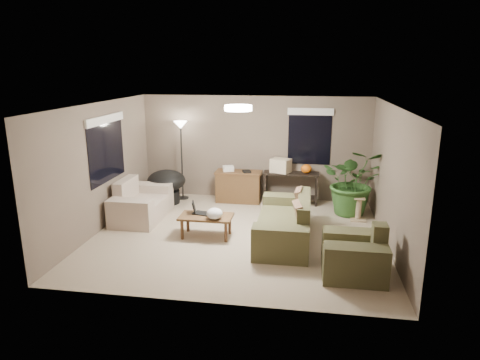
% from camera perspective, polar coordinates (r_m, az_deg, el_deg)
% --- Properties ---
extents(room_shell, '(5.50, 5.50, 5.50)m').
position_cam_1_polar(room_shell, '(7.97, -0.22, 1.02)').
color(room_shell, '#BDA78C').
rests_on(room_shell, ground).
extents(main_sofa, '(0.95, 2.20, 0.85)m').
position_cam_1_polar(main_sofa, '(8.08, 6.15, -5.97)').
color(main_sofa, '#4E4C2F').
rests_on(main_sofa, ground).
extents(throw_pillows, '(0.31, 1.38, 0.47)m').
position_cam_1_polar(throw_pillows, '(7.96, 8.05, -3.66)').
color(throw_pillows, '#8C7251').
rests_on(throw_pillows, main_sofa).
extents(loveseat, '(0.90, 1.60, 0.85)m').
position_cam_1_polar(loveseat, '(9.41, -13.12, -3.22)').
color(loveseat, beige).
rests_on(loveseat, ground).
extents(armchair, '(0.95, 1.00, 0.85)m').
position_cam_1_polar(armchair, '(7.00, 15.04, -9.79)').
color(armchair, brown).
rests_on(armchair, ground).
extents(coffee_table, '(1.00, 0.55, 0.42)m').
position_cam_1_polar(coffee_table, '(8.19, -4.55, -5.17)').
color(coffee_table, brown).
rests_on(coffee_table, ground).
extents(laptop, '(0.40, 0.30, 0.24)m').
position_cam_1_polar(laptop, '(8.28, -5.54, -4.08)').
color(laptop, black).
rests_on(laptop, coffee_table).
extents(plastic_bag, '(0.31, 0.28, 0.21)m').
position_cam_1_polar(plastic_bag, '(7.95, -3.41, -4.49)').
color(plastic_bag, white).
rests_on(plastic_bag, coffee_table).
extents(desk, '(1.10, 0.50, 0.75)m').
position_cam_1_polar(desk, '(10.25, -0.18, -0.86)').
color(desk, brown).
rests_on(desk, ground).
extents(desk_papers, '(0.72, 0.32, 0.12)m').
position_cam_1_polar(desk_papers, '(10.16, -1.06, 1.46)').
color(desk_papers, silver).
rests_on(desk_papers, desk).
extents(console_table, '(1.30, 0.40, 0.75)m').
position_cam_1_polar(console_table, '(10.19, 6.79, -0.72)').
color(console_table, black).
rests_on(console_table, ground).
extents(pumpkin, '(0.30, 0.30, 0.21)m').
position_cam_1_polar(pumpkin, '(10.08, 8.85, 1.48)').
color(pumpkin, orange).
rests_on(pumpkin, console_table).
extents(cardboard_box, '(0.52, 0.46, 0.32)m').
position_cam_1_polar(cardboard_box, '(10.09, 5.45, 1.93)').
color(cardboard_box, beige).
rests_on(cardboard_box, console_table).
extents(papasan_chair, '(1.18, 1.18, 0.80)m').
position_cam_1_polar(papasan_chair, '(10.28, -9.77, -0.53)').
color(papasan_chair, black).
rests_on(papasan_chair, ground).
extents(floor_lamp, '(0.32, 0.32, 1.91)m').
position_cam_1_polar(floor_lamp, '(10.35, -7.90, 6.06)').
color(floor_lamp, black).
rests_on(floor_lamp, ground).
extents(ceiling_fixture, '(0.50, 0.50, 0.10)m').
position_cam_1_polar(ceiling_fixture, '(7.77, -0.23, 9.57)').
color(ceiling_fixture, white).
rests_on(ceiling_fixture, room_shell).
extents(houseplant, '(1.34, 1.49, 1.16)m').
position_cam_1_polar(houseplant, '(9.65, 14.86, -1.12)').
color(houseplant, '#2D5923').
rests_on(houseplant, ground).
extents(cat_scratching_post, '(0.32, 0.32, 0.50)m').
position_cam_1_polar(cat_scratching_post, '(9.42, 15.51, -3.90)').
color(cat_scratching_post, tan).
rests_on(cat_scratching_post, ground).
extents(window_left, '(0.05, 1.56, 1.33)m').
position_cam_1_polar(window_left, '(8.98, -17.43, 5.39)').
color(window_left, black).
rests_on(window_left, room_shell).
extents(window_back, '(1.06, 0.05, 1.33)m').
position_cam_1_polar(window_back, '(10.21, 9.31, 6.96)').
color(window_back, black).
rests_on(window_back, room_shell).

